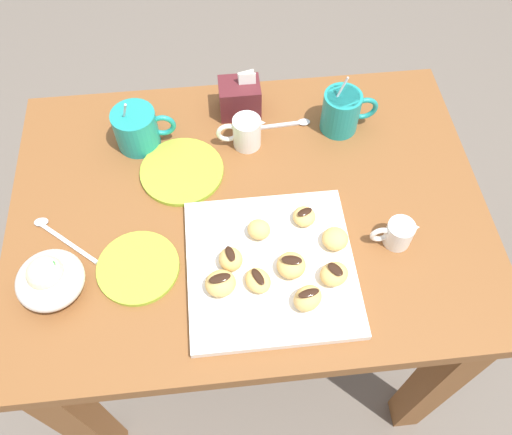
{
  "coord_description": "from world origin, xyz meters",
  "views": [
    {
      "loc": [
        -0.05,
        -0.59,
        1.62
      ],
      "look_at": [
        0.01,
        -0.04,
        0.76
      ],
      "focal_mm": 37.08,
      "sensor_mm": 36.0,
      "label": 1
    }
  ],
  "objects": [
    {
      "name": "chocolate_sauce_pitcher",
      "position": [
        0.27,
        -0.11,
        0.77
      ],
      "size": [
        0.09,
        0.05,
        0.06
      ],
      "color": "white",
      "rests_on": "dining_table"
    },
    {
      "name": "coffee_mug_teal_left",
      "position": [
        -0.22,
        0.19,
        0.79
      ],
      "size": [
        0.13,
        0.09,
        0.13
      ],
      "color": "teal",
      "rests_on": "dining_table"
    },
    {
      "name": "pastry_plate_square",
      "position": [
        0.03,
        -0.15,
        0.75
      ],
      "size": [
        0.31,
        0.31,
        0.02
      ],
      "primitive_type": "cube",
      "color": "white",
      "rests_on": "dining_table"
    },
    {
      "name": "cream_pitcher_white",
      "position": [
        0.01,
        0.16,
        0.78
      ],
      "size": [
        0.1,
        0.06,
        0.07
      ],
      "color": "white",
      "rests_on": "dining_table"
    },
    {
      "name": "beignet_2",
      "position": [
        0.08,
        -0.23,
        0.77
      ],
      "size": [
        0.07,
        0.07,
        0.04
      ],
      "primitive_type": "ellipsoid",
      "rotation": [
        0.0,
        0.0,
        3.75
      ],
      "color": "#E5B260",
      "rests_on": "pastry_plate_square"
    },
    {
      "name": "beignet_0",
      "position": [
        0.1,
        -0.06,
        0.77
      ],
      "size": [
        0.06,
        0.06,
        0.03
      ],
      "primitive_type": "ellipsoid",
      "rotation": [
        0.0,
        0.0,
        0.51
      ],
      "color": "#E5B260",
      "rests_on": "pastry_plate_square"
    },
    {
      "name": "chocolate_drizzle_2",
      "position": [
        0.08,
        -0.23,
        0.8
      ],
      "size": [
        0.04,
        0.02,
        0.0
      ],
      "primitive_type": "ellipsoid",
      "rotation": [
        0.0,
        0.0,
        3.34
      ],
      "color": "black",
      "rests_on": "beignet_2"
    },
    {
      "name": "beignet_4",
      "position": [
        0.15,
        -0.11,
        0.77
      ],
      "size": [
        0.06,
        0.06,
        0.03
      ],
      "primitive_type": "ellipsoid",
      "rotation": [
        0.0,
        0.0,
        3.41
      ],
      "color": "#E5B260",
      "rests_on": "pastry_plate_square"
    },
    {
      "name": "chocolate_drizzle_1",
      "position": [
        0.06,
        -0.16,
        0.79
      ],
      "size": [
        0.04,
        0.03,
        0.0
      ],
      "primitive_type": "ellipsoid",
      "rotation": [
        0.0,
        0.0,
        2.93
      ],
      "color": "black",
      "rests_on": "beignet_1"
    },
    {
      "name": "chocolate_drizzle_7",
      "position": [
        -0.07,
        -0.19,
        0.79
      ],
      "size": [
        0.04,
        0.02,
        0.0
      ],
      "primitive_type": "ellipsoid",
      "rotation": [
        0.0,
        0.0,
        0.19
      ],
      "color": "black",
      "rests_on": "beignet_7"
    },
    {
      "name": "chocolate_drizzle_6",
      "position": [
        -0.05,
        -0.14,
        0.8
      ],
      "size": [
        0.02,
        0.04,
        0.0
      ],
      "primitive_type": "ellipsoid",
      "rotation": [
        0.0,
        0.0,
        4.95
      ],
      "color": "black",
      "rests_on": "beignet_6"
    },
    {
      "name": "beignet_8",
      "position": [
        0.14,
        -0.19,
        0.77
      ],
      "size": [
        0.07,
        0.06,
        0.04
      ],
      "primitive_type": "ellipsoid",
      "rotation": [
        0.0,
        0.0,
        5.06
      ],
      "color": "#E5B260",
      "rests_on": "pastry_plate_square"
    },
    {
      "name": "coffee_mug_teal_right",
      "position": [
        0.22,
        0.19,
        0.79
      ],
      "size": [
        0.12,
        0.08,
        0.15
      ],
      "color": "teal",
      "rests_on": "dining_table"
    },
    {
      "name": "ice_cream_bowl",
      "position": [
        -0.37,
        -0.15,
        0.78
      ],
      "size": [
        0.12,
        0.12,
        0.09
      ],
      "color": "white",
      "rests_on": "dining_table"
    },
    {
      "name": "saucer_lime_right",
      "position": [
        -0.13,
        0.1,
        0.74
      ],
      "size": [
        0.17,
        0.17,
        0.01
      ],
      "primitive_type": "cylinder",
      "color": "#9EC633",
      "rests_on": "dining_table"
    },
    {
      "name": "beignet_7",
      "position": [
        -0.07,
        -0.19,
        0.77
      ],
      "size": [
        0.06,
        0.06,
        0.04
      ],
      "primitive_type": "ellipsoid",
      "rotation": [
        0.0,
        0.0,
        0.19
      ],
      "color": "#E5B260",
      "rests_on": "pastry_plate_square"
    },
    {
      "name": "beignet_6",
      "position": [
        -0.05,
        -0.14,
        0.77
      ],
      "size": [
        0.05,
        0.05,
        0.04
      ],
      "primitive_type": "ellipsoid",
      "rotation": [
        0.0,
        0.0,
        4.86
      ],
      "color": "#E5B260",
      "rests_on": "pastry_plate_square"
    },
    {
      "name": "loose_spoon_near_saucer",
      "position": [
        -0.37,
        -0.04,
        0.74
      ],
      "size": [
        0.13,
        0.11,
        0.01
      ],
      "color": "silver",
      "rests_on": "dining_table"
    },
    {
      "name": "chocolate_drizzle_8",
      "position": [
        0.14,
        -0.19,
        0.79
      ],
      "size": [
        0.03,
        0.04,
        0.0
      ],
      "primitive_type": "ellipsoid",
      "rotation": [
        0.0,
        0.0,
        5.36
      ],
      "color": "black",
      "rests_on": "beignet_8"
    },
    {
      "name": "chocolate_drizzle_0",
      "position": [
        0.1,
        -0.06,
        0.78
      ],
      "size": [
        0.03,
        0.03,
        0.0
      ],
      "primitive_type": "ellipsoid",
      "rotation": [
        0.0,
        0.0,
        0.39
      ],
      "color": "black",
      "rests_on": "beignet_0"
    },
    {
      "name": "loose_spoon_by_plate",
      "position": [
        0.1,
        0.2,
        0.74
      ],
      "size": [
        0.16,
        0.02,
        0.01
      ],
      "color": "silver",
      "rests_on": "dining_table"
    },
    {
      "name": "dining_table",
      "position": [
        0.0,
        0.0,
        0.59
      ],
      "size": [
        0.96,
        0.7,
        0.74
      ],
      "color": "brown",
      "rests_on": "ground_plane"
    },
    {
      "name": "sugar_caddy",
      "position": [
        0.01,
        0.26,
        0.78
      ],
      "size": [
        0.09,
        0.07,
        0.11
      ],
      "color": "#561E23",
      "rests_on": "dining_table"
    },
    {
      "name": "beignet_5",
      "position": [
        0.01,
        -0.08,
        0.77
      ],
      "size": [
        0.06,
        0.06,
        0.03
      ],
      "primitive_type": "ellipsoid",
      "rotation": [
        0.0,
        0.0,
        5.85
      ],
      "color": "#E5B260",
      "rests_on": "pastry_plate_square"
    },
    {
      "name": "saucer_lime_left",
      "position": [
        -0.22,
        -0.12,
        0.74
      ],
      "size": [
        0.15,
        0.15,
        0.01
      ],
      "primitive_type": "cylinder",
      "color": "#9EC633",
      "rests_on": "dining_table"
    },
    {
      "name": "beignet_1",
      "position": [
        0.06,
        -0.16,
        0.77
      ],
      "size": [
        0.07,
        0.07,
        0.04
      ],
      "primitive_type": "ellipsoid",
      "rotation": [
        0.0,
        0.0,
        2.71
      ],
      "color": "#E5B260",
      "rests_on": "pastry_plate_square"
    },
    {
      "name": "chocolate_drizzle_3",
      "position": [
        0.0,
        -0.18,
        0.78
      ],
      "size": [
        0.03,
        0.04,
        0.0
      ],
      "primitive_type": "ellipsoid",
      "rotation": [
        0.0,
        0.0,
        2.0
      ],
      "color": "black",
      "rests_on": "beignet_3"
    },
    {
      "name": "ground_plane",
      "position": [
        0.0,
        0.0,
        0.0
      ],
      "size": [
        8.0,
        8.0,
        0.0
      ],
      "primitive_type": "plane",
      "color": "#665B51"
    },
    {
      "name": "beignet_3",
      "position": [
        0.0,
        -0.18,
        0.77
      ],
      "size": [
        0.06,
        0.07,
        0.03
      ],
      "primitive_type": "ellipsoid",
      "rotation": [
        0.0,
        0.0,
        2.04
      ],
      "color": "#E5B260",
      "rests_on": "pastry_plate_square"
    }
  ]
}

